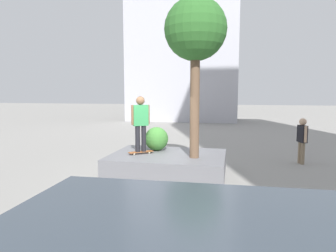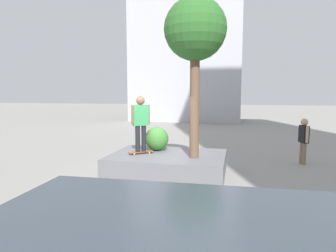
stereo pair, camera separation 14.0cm
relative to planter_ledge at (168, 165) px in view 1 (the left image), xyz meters
name	(u,v)px [view 1 (the left image)]	position (x,y,z in m)	size (l,w,h in m)	color
ground_plane	(153,176)	(0.45, 0.20, -0.34)	(120.00, 120.00, 0.00)	gray
planter_ledge	(168,165)	(0.00, 0.00, 0.00)	(3.58, 2.61, 0.68)	slate
plaza_tree	(195,32)	(-0.88, 0.31, 4.01)	(1.81, 1.81, 4.66)	brown
boxwood_shrub	(156,139)	(0.51, -0.52, 0.74)	(0.79, 0.79, 0.79)	#3D7A33
skateboard	(141,152)	(0.86, 0.13, 0.40)	(0.76, 0.66, 0.07)	brown
skateboarder	(141,120)	(0.86, 0.13, 1.43)	(0.52, 0.42, 1.76)	black
passerby_with_bag	(302,138)	(-4.51, -2.56, 0.64)	(0.30, 0.56, 1.69)	#847056
plaza_lowrise_south	(185,25)	(2.68, -20.05, 8.80)	(10.24, 6.26, 18.28)	#B2B2BC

